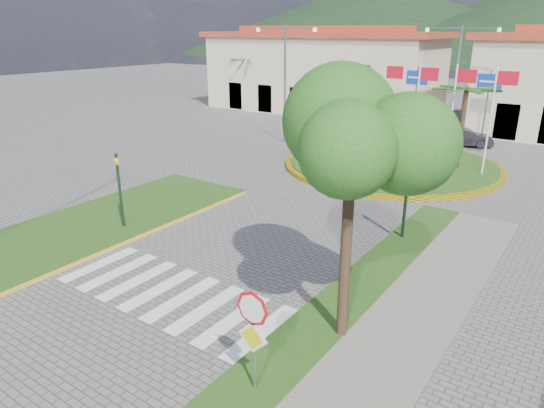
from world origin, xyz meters
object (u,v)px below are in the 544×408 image
Objects in this scene: roundabout_island at (391,164)px; car_dark_b at (463,137)px; deciduous_tree at (352,148)px; white_van at (303,110)px; stop_sign at (253,327)px; car_dark_a at (416,123)px.

roundabout_island reaches higher than car_dark_b.
deciduous_tree reaches higher than white_van.
car_dark_a is (-7.66, 32.05, -1.25)m from stop_sign.
roundabout_island is 1.87× the size of deciduous_tree.
car_dark_b reaches higher than white_van.
deciduous_tree is 1.74× the size of car_dark_b.
deciduous_tree reaches higher than stop_sign.
stop_sign is at bearing -76.27° from roundabout_island.
white_van is at bearing 85.89° from car_dark_a.
white_van is (-13.65, 12.08, 0.43)m from roundabout_island.
deciduous_tree is 1.56× the size of white_van.
roundabout_island reaches higher than car_dark_a.
white_van is 1.38× the size of car_dark_a.
roundabout_island is 4.02× the size of car_dark_a.
white_van is at bearing 54.06° from car_dark_b.
deciduous_tree is 30.52m from car_dark_a.
deciduous_tree reaches higher than roundabout_island.
deciduous_tree is 2.15× the size of car_dark_a.
car_dark_b is (15.64, -4.08, 0.04)m from white_van.
deciduous_tree is 35.12m from white_van.
car_dark_b is (-2.90, 28.04, -1.15)m from stop_sign.
car_dark_a is (-2.76, 12.01, 0.37)m from roundabout_island.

